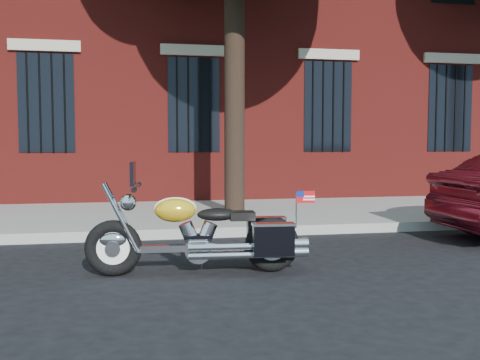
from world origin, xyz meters
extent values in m
plane|color=black|center=(0.00, 0.00, 0.00)|extent=(120.00, 120.00, 0.00)
cube|color=gray|center=(0.00, 1.38, 0.07)|extent=(40.00, 0.16, 0.15)
cube|color=gray|center=(0.00, 3.26, 0.07)|extent=(40.00, 3.60, 0.15)
cube|color=black|center=(0.00, 5.11, 2.20)|extent=(1.10, 0.14, 2.00)
cube|color=#B2A893|center=(0.00, 5.08, 3.35)|extent=(1.40, 0.20, 0.22)
cylinder|color=black|center=(0.00, 5.03, 2.20)|extent=(0.04, 0.04, 2.00)
cylinder|color=black|center=(0.50, 2.90, 2.50)|extent=(0.36, 0.36, 5.00)
torus|color=black|center=(-1.43, -0.74, 0.30)|extent=(0.60, 0.17, 0.59)
torus|color=black|center=(0.25, -0.86, 0.30)|extent=(0.60, 0.17, 0.59)
cylinder|color=white|center=(-1.43, -0.74, 0.30)|extent=(0.44, 0.08, 0.44)
cylinder|color=white|center=(0.25, -0.86, 0.30)|extent=(0.44, 0.08, 0.44)
ellipsoid|color=white|center=(-1.43, -0.74, 0.39)|extent=(0.32, 0.13, 0.17)
ellipsoid|color=gold|center=(0.25, -0.86, 0.41)|extent=(0.32, 0.14, 0.17)
cube|color=white|center=(-0.59, -0.80, 0.28)|extent=(1.33, 0.18, 0.07)
cylinder|color=white|center=(-0.54, -0.80, 0.27)|extent=(0.29, 0.18, 0.28)
cylinder|color=white|center=(-0.11, -0.99, 0.27)|extent=(1.11, 0.16, 0.08)
ellipsoid|color=gold|center=(-0.78, -0.79, 0.69)|extent=(0.45, 0.28, 0.25)
ellipsoid|color=black|center=(-0.34, -0.82, 0.64)|extent=(0.44, 0.28, 0.14)
cube|color=black|center=(0.24, -0.63, 0.40)|extent=(0.43, 0.17, 0.34)
cube|color=black|center=(0.21, -1.08, 0.40)|extent=(0.43, 0.17, 0.34)
cylinder|color=white|center=(-1.18, -0.76, 0.94)|extent=(0.08, 0.69, 0.03)
sphere|color=white|center=(-1.27, -0.75, 0.78)|extent=(0.19, 0.19, 0.18)
cube|color=black|center=(-1.21, -0.76, 1.08)|extent=(0.06, 0.36, 0.25)
cube|color=red|center=(0.53, -1.14, 0.84)|extent=(0.20, 0.03, 0.12)
camera|label=1|loc=(-1.14, -6.40, 1.40)|focal=40.00mm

